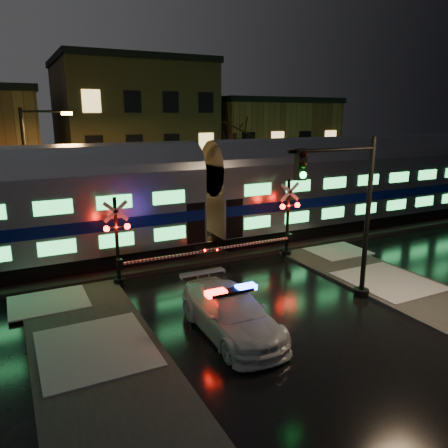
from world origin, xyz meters
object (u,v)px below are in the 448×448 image
(traffic_light, at_px, (349,218))
(streetlight, at_px, (33,172))
(crossing_signal_left, at_px, (126,249))
(police_car, at_px, (231,313))
(crossing_signal_right, at_px, (283,226))

(traffic_light, relative_size, streetlight, 0.85)
(crossing_signal_left, height_order, traffic_light, traffic_light)
(police_car, relative_size, crossing_signal_right, 0.91)
(police_car, distance_m, crossing_signal_left, 6.58)
(police_car, bearing_deg, crossing_signal_right, 45.02)
(crossing_signal_right, height_order, traffic_light, traffic_light)
(crossing_signal_left, distance_m, streetlight, 7.92)
(police_car, distance_m, crossing_signal_right, 8.91)
(traffic_light, bearing_deg, crossing_signal_left, 148.20)
(crossing_signal_left, bearing_deg, crossing_signal_right, 0.03)
(crossing_signal_right, relative_size, streetlight, 0.75)
(crossing_signal_right, relative_size, crossing_signal_left, 1.04)
(police_car, xyz_separation_m, crossing_signal_left, (-2.04, 6.19, 0.88))
(traffic_light, distance_m, streetlight, 16.41)
(streetlight, bearing_deg, traffic_light, -50.05)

